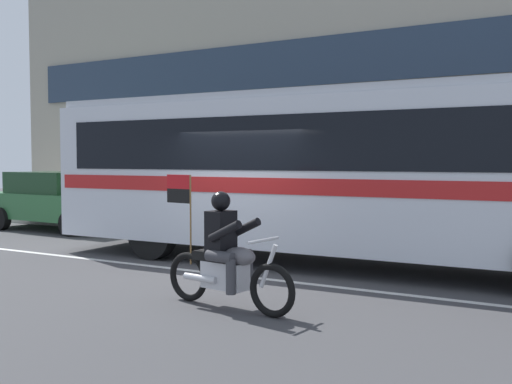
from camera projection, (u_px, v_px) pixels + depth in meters
name	position (u px, v px, depth m)	size (l,w,h in m)	color
ground_plane	(242.00, 269.00, 10.78)	(60.00, 60.00, 0.00)	#3D3D3F
sidewalk_curb	(344.00, 234.00, 15.20)	(28.00, 3.80, 0.15)	#B7B2A8
lane_center_stripe	(224.00, 274.00, 10.26)	(26.60, 0.14, 0.01)	silver
transit_bus	(355.00, 165.00, 10.87)	(12.32, 2.83, 3.22)	silver
motorcycle_with_rider	(226.00, 259.00, 7.88)	(2.18, 0.68, 1.78)	black
parked_sedan_curbside	(56.00, 200.00, 16.77)	(4.48, 1.98, 1.64)	#2D6638
fire_hydrant	(150.00, 212.00, 16.66)	(0.22, 0.30, 0.75)	gold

